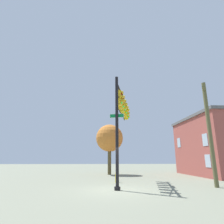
# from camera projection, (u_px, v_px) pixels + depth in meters

# --- Properties ---
(ground_plane) EXTENTS (120.00, 120.00, 0.00)m
(ground_plane) POSITION_uv_depth(u_px,v_px,m) (117.00, 190.00, 10.87)
(ground_plane) COLOR gray
(signal_pole_assembly) EXTENTS (6.38, 2.21, 7.25)m
(signal_pole_assembly) POSITION_uv_depth(u_px,v_px,m) (122.00, 110.00, 14.85)
(signal_pole_assembly) COLOR black
(signal_pole_assembly) RESTS_ON ground_plane
(utility_pole) EXTENTS (1.54, 1.13, 7.28)m
(utility_pole) POSITION_uv_depth(u_px,v_px,m) (209.00, 130.00, 12.86)
(utility_pole) COLOR brown
(utility_pole) RESTS_ON ground_plane
(fire_hydrant) EXTENTS (0.33, 0.24, 0.83)m
(fire_hydrant) POSITION_uv_depth(u_px,v_px,m) (117.00, 177.00, 14.58)
(fire_hydrant) COLOR #E4C106
(fire_hydrant) RESTS_ON ground_plane
(tree_near) EXTENTS (3.33, 3.33, 5.98)m
(tree_near) POSITION_uv_depth(u_px,v_px,m) (110.00, 138.00, 22.82)
(tree_near) COLOR brown
(tree_near) RESTS_ON ground_plane
(brick_building) EXTENTS (9.78, 7.77, 6.60)m
(brick_building) POSITION_uv_depth(u_px,v_px,m) (223.00, 145.00, 21.11)
(brick_building) COLOR #994940
(brick_building) RESTS_ON ground_plane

